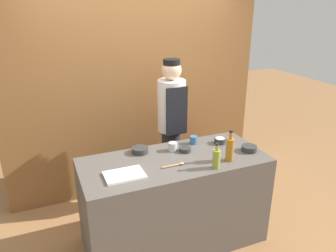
{
  "coord_description": "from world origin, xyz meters",
  "views": [
    {
      "loc": [
        -1.11,
        -2.53,
        2.32
      ],
      "look_at": [
        0.0,
        0.15,
        1.21
      ],
      "focal_mm": 35.0,
      "sensor_mm": 36.0,
      "label": 1
    }
  ],
  "objects_px": {
    "sauce_bowl_orange": "(185,149)",
    "cup_steel": "(173,147)",
    "cup_blue": "(194,140)",
    "sauce_bowl_white": "(220,140)",
    "wooden_spoon": "(175,165)",
    "bottle_amber": "(230,149)",
    "chef_center": "(171,127)",
    "sauce_bowl_purple": "(140,150)",
    "cutting_board": "(124,175)",
    "bottle_oil": "(216,158)",
    "sauce_bowl_red": "(249,148)"
  },
  "relations": [
    {
      "from": "bottle_oil",
      "to": "chef_center",
      "type": "distance_m",
      "value": 0.99
    },
    {
      "from": "sauce_bowl_red",
      "to": "cup_steel",
      "type": "height_order",
      "value": "cup_steel"
    },
    {
      "from": "bottle_oil",
      "to": "sauce_bowl_orange",
      "type": "bearing_deg",
      "value": 104.88
    },
    {
      "from": "sauce_bowl_white",
      "to": "sauce_bowl_orange",
      "type": "distance_m",
      "value": 0.43
    },
    {
      "from": "cup_steel",
      "to": "sauce_bowl_red",
      "type": "bearing_deg",
      "value": -23.08
    },
    {
      "from": "bottle_amber",
      "to": "sauce_bowl_white",
      "type": "bearing_deg",
      "value": 71.39
    },
    {
      "from": "cutting_board",
      "to": "bottle_amber",
      "type": "relative_size",
      "value": 1.12
    },
    {
      "from": "bottle_amber",
      "to": "sauce_bowl_red",
      "type": "bearing_deg",
      "value": 18.48
    },
    {
      "from": "cup_steel",
      "to": "cup_blue",
      "type": "distance_m",
      "value": 0.28
    },
    {
      "from": "sauce_bowl_purple",
      "to": "cutting_board",
      "type": "relative_size",
      "value": 0.48
    },
    {
      "from": "sauce_bowl_orange",
      "to": "cup_blue",
      "type": "bearing_deg",
      "value": 40.71
    },
    {
      "from": "bottle_amber",
      "to": "sauce_bowl_purple",
      "type": "bearing_deg",
      "value": 146.53
    },
    {
      "from": "cutting_board",
      "to": "cup_steel",
      "type": "distance_m",
      "value": 0.66
    },
    {
      "from": "bottle_amber",
      "to": "wooden_spoon",
      "type": "xyz_separation_m",
      "value": [
        -0.51,
        0.09,
        -0.11
      ]
    },
    {
      "from": "bottle_amber",
      "to": "wooden_spoon",
      "type": "bearing_deg",
      "value": 169.92
    },
    {
      "from": "sauce_bowl_white",
      "to": "sauce_bowl_purple",
      "type": "bearing_deg",
      "value": 173.24
    },
    {
      "from": "sauce_bowl_white",
      "to": "sauce_bowl_orange",
      "type": "relative_size",
      "value": 1.01
    },
    {
      "from": "chef_center",
      "to": "cup_steel",
      "type": "bearing_deg",
      "value": -111.74
    },
    {
      "from": "wooden_spoon",
      "to": "chef_center",
      "type": "xyz_separation_m",
      "value": [
        0.31,
        0.82,
        0.03
      ]
    },
    {
      "from": "sauce_bowl_white",
      "to": "wooden_spoon",
      "type": "xyz_separation_m",
      "value": [
        -0.63,
        -0.28,
        -0.02
      ]
    },
    {
      "from": "sauce_bowl_white",
      "to": "cutting_board",
      "type": "bearing_deg",
      "value": -165.67
    },
    {
      "from": "bottle_amber",
      "to": "cup_blue",
      "type": "height_order",
      "value": "bottle_amber"
    },
    {
      "from": "wooden_spoon",
      "to": "sauce_bowl_white",
      "type": "bearing_deg",
      "value": 24.15
    },
    {
      "from": "chef_center",
      "to": "sauce_bowl_red",
      "type": "bearing_deg",
      "value": -58.9
    },
    {
      "from": "cup_steel",
      "to": "chef_center",
      "type": "bearing_deg",
      "value": 68.26
    },
    {
      "from": "cutting_board",
      "to": "sauce_bowl_orange",
      "type": "bearing_deg",
      "value": 19.27
    },
    {
      "from": "bottle_amber",
      "to": "chef_center",
      "type": "distance_m",
      "value": 0.93
    },
    {
      "from": "sauce_bowl_white",
      "to": "bottle_amber",
      "type": "xyz_separation_m",
      "value": [
        -0.13,
        -0.37,
        0.09
      ]
    },
    {
      "from": "cutting_board",
      "to": "cup_steel",
      "type": "relative_size",
      "value": 3.87
    },
    {
      "from": "cup_blue",
      "to": "chef_center",
      "type": "xyz_separation_m",
      "value": [
        -0.06,
        0.44,
        -0.0
      ]
    },
    {
      "from": "sauce_bowl_red",
      "to": "bottle_amber",
      "type": "height_order",
      "value": "bottle_amber"
    },
    {
      "from": "sauce_bowl_orange",
      "to": "cup_steel",
      "type": "distance_m",
      "value": 0.12
    },
    {
      "from": "sauce_bowl_red",
      "to": "cup_blue",
      "type": "xyz_separation_m",
      "value": [
        -0.43,
        0.37,
        0.01
      ]
    },
    {
      "from": "sauce_bowl_orange",
      "to": "cup_blue",
      "type": "relative_size",
      "value": 1.45
    },
    {
      "from": "sauce_bowl_purple",
      "to": "sauce_bowl_red",
      "type": "bearing_deg",
      "value": -20.42
    },
    {
      "from": "sauce_bowl_orange",
      "to": "wooden_spoon",
      "type": "bearing_deg",
      "value": -131.04
    },
    {
      "from": "cup_steel",
      "to": "wooden_spoon",
      "type": "xyz_separation_m",
      "value": [
        -0.1,
        -0.3,
        -0.03
      ]
    },
    {
      "from": "chef_center",
      "to": "sauce_bowl_purple",
      "type": "bearing_deg",
      "value": -140.01
    },
    {
      "from": "bottle_amber",
      "to": "cup_steel",
      "type": "bearing_deg",
      "value": 135.59
    },
    {
      "from": "cup_steel",
      "to": "bottle_oil",
      "type": "bearing_deg",
      "value": -65.85
    },
    {
      "from": "sauce_bowl_white",
      "to": "chef_center",
      "type": "distance_m",
      "value": 0.63
    },
    {
      "from": "sauce_bowl_white",
      "to": "cup_steel",
      "type": "xyz_separation_m",
      "value": [
        -0.53,
        0.02,
        0.01
      ]
    },
    {
      "from": "sauce_bowl_white",
      "to": "wooden_spoon",
      "type": "distance_m",
      "value": 0.69
    },
    {
      "from": "sauce_bowl_orange",
      "to": "chef_center",
      "type": "relative_size",
      "value": 0.07
    },
    {
      "from": "bottle_oil",
      "to": "bottle_amber",
      "type": "bearing_deg",
      "value": 23.4
    },
    {
      "from": "sauce_bowl_white",
      "to": "cup_steel",
      "type": "relative_size",
      "value": 1.38
    },
    {
      "from": "sauce_bowl_purple",
      "to": "chef_center",
      "type": "bearing_deg",
      "value": 39.99
    },
    {
      "from": "cutting_board",
      "to": "wooden_spoon",
      "type": "relative_size",
      "value": 1.58
    },
    {
      "from": "sauce_bowl_orange",
      "to": "sauce_bowl_red",
      "type": "relative_size",
      "value": 0.79
    },
    {
      "from": "sauce_bowl_orange",
      "to": "bottle_amber",
      "type": "distance_m",
      "value": 0.45
    }
  ]
}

